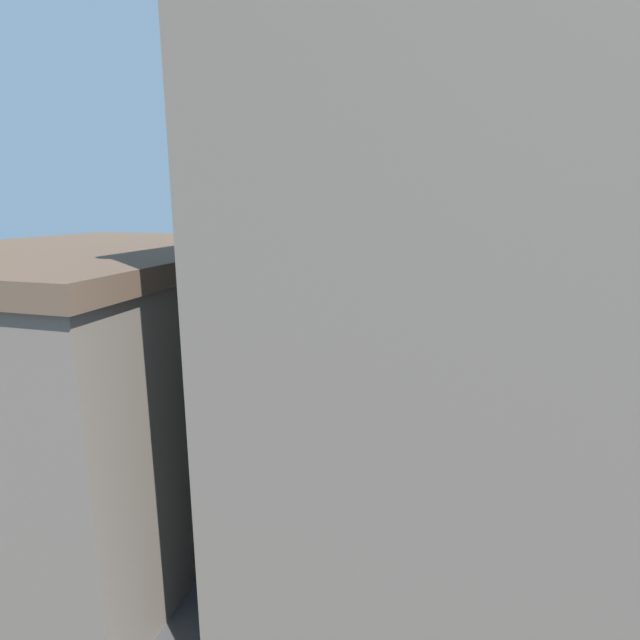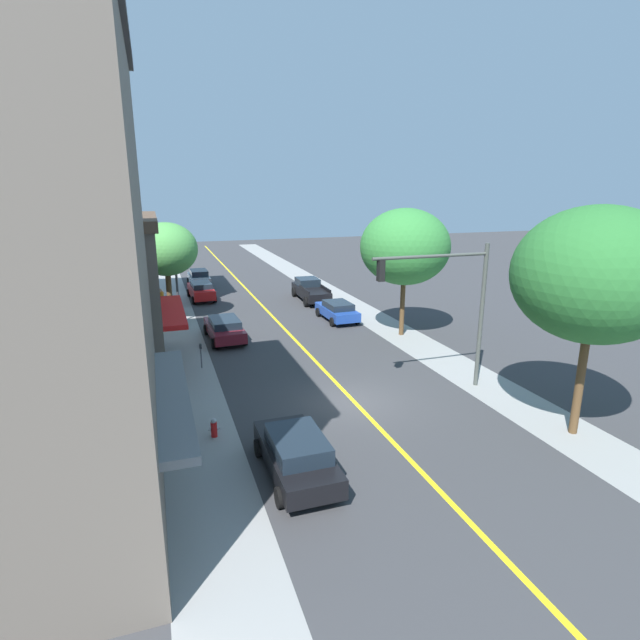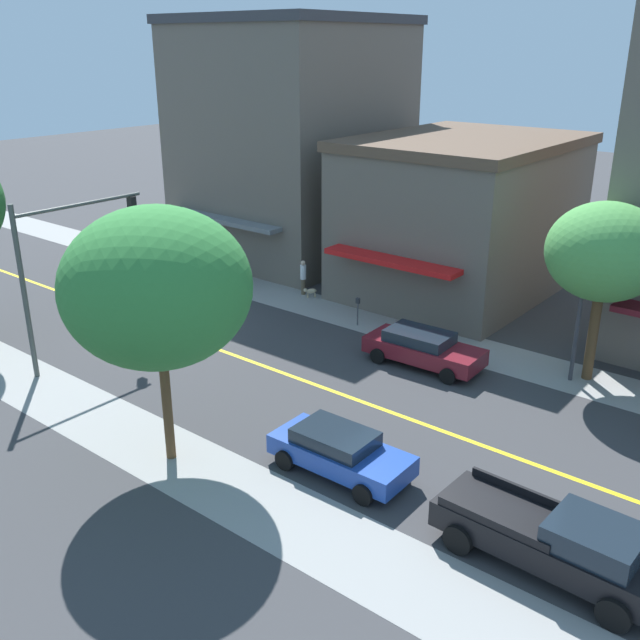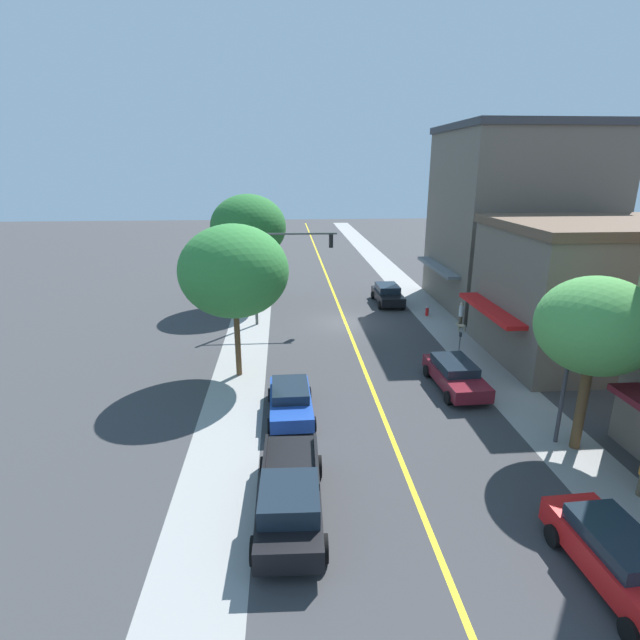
{
  "view_description": "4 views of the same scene",
  "coord_description": "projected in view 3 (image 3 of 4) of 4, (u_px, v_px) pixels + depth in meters",
  "views": [
    {
      "loc": [
        -25.72,
        -2.83,
        9.02
      ],
      "look_at": [
        1.9,
        4.95,
        2.32
      ],
      "focal_mm": 27.89,
      "sensor_mm": 36.0,
      "label": 1
    },
    {
      "loc": [
        -7.89,
        -18.76,
        9.24
      ],
      "look_at": [
        0.6,
        6.59,
        2.03
      ],
      "focal_mm": 27.84,
      "sensor_mm": 36.0,
      "label": 2
    },
    {
      "loc": [
        19.01,
        24.56,
        12.21
      ],
      "look_at": [
        -0.85,
        8.45,
        2.28
      ],
      "focal_mm": 40.26,
      "sensor_mm": 36.0,
      "label": 3
    },
    {
      "loc": [
        4.27,
        33.0,
        10.72
      ],
      "look_at": [
        2.2,
        5.08,
        1.84
      ],
      "focal_mm": 27.45,
      "sensor_mm": 36.0,
      "label": 4
    }
  ],
  "objects": [
    {
      "name": "ground_plane",
      "position": [
        164.0,
        330.0,
        32.6
      ],
      "size": [
        140.0,
        140.0,
        0.0
      ],
      "primitive_type": "plane",
      "color": "#38383A"
    },
    {
      "name": "sidewalk_left",
      "position": [
        266.0,
        292.0,
        37.53
      ],
      "size": [
        2.82,
        126.0,
        0.01
      ],
      "primitive_type": "cube",
      "color": "gray",
      "rests_on": "ground"
    },
    {
      "name": "sidewalk_right",
      "position": [
        25.0,
        381.0,
        27.67
      ],
      "size": [
        2.82,
        126.0,
        0.01
      ],
      "primitive_type": "cube",
      "color": "gray",
      "rests_on": "ground"
    },
    {
      "name": "road_centerline_stripe",
      "position": [
        164.0,
        330.0,
        32.6
      ],
      "size": [
        0.2,
        126.0,
        0.0
      ],
      "primitive_type": "cube",
      "color": "yellow",
      "rests_on": "ground"
    },
    {
      "name": "brick_apartment_block",
      "position": [
        292.0,
        139.0,
        42.43
      ],
      "size": [
        12.09,
        10.99,
        13.65
      ],
      "rotation": [
        0.0,
        0.0,
        -1.57
      ],
      "color": "#665B51",
      "rests_on": "ground"
    },
    {
      "name": "pale_office_building",
      "position": [
        461.0,
        215.0,
        36.73
      ],
      "size": [
        13.07,
        9.24,
        7.87
      ],
      "rotation": [
        0.0,
        0.0,
        -1.57
      ],
      "color": "#665B51",
      "rests_on": "ground"
    },
    {
      "name": "street_tree_left_near",
      "position": [
        157.0,
        287.0,
        20.57
      ],
      "size": [
        5.53,
        5.53,
        8.0
      ],
      "color": "brown",
      "rests_on": "ground"
    },
    {
      "name": "street_tree_left_far",
      "position": [
        605.0,
        252.0,
        26.07
      ],
      "size": [
        4.28,
        4.28,
        6.92
      ],
      "color": "brown",
      "rests_on": "ground"
    },
    {
      "name": "fire_hydrant",
      "position": [
        242.0,
        283.0,
        37.74
      ],
      "size": [
        0.44,
        0.24,
        0.77
      ],
      "color": "red",
      "rests_on": "ground"
    },
    {
      "name": "parking_meter",
      "position": [
        358.0,
        307.0,
        32.81
      ],
      "size": [
        0.12,
        0.18,
        1.33
      ],
      "color": "#4C4C51",
      "rests_on": "ground"
    },
    {
      "name": "traffic_light_mast",
      "position": [
        61.0,
        254.0,
        27.66
      ],
      "size": [
        5.71,
        0.32,
        6.81
      ],
      "rotation": [
        0.0,
        0.0,
        3.14
      ],
      "color": "#474C47",
      "rests_on": "ground"
    },
    {
      "name": "street_lamp",
      "position": [
        584.0,
        281.0,
        26.32
      ],
      "size": [
        0.7,
        0.36,
        6.52
      ],
      "color": "#38383D",
      "rests_on": "ground"
    },
    {
      "name": "black_sedan_left_curb",
      "position": [
        164.0,
        273.0,
        38.01
      ],
      "size": [
        2.12,
        4.62,
        1.52
      ],
      "rotation": [
        0.0,
        0.0,
        1.58
      ],
      "color": "black",
      "rests_on": "ground"
    },
    {
      "name": "maroon_sedan_left_curb",
      "position": [
        423.0,
        348.0,
        28.79
      ],
      "size": [
        2.24,
        4.85,
        1.42
      ],
      "rotation": [
        0.0,
        0.0,
        1.61
      ],
      "color": "maroon",
      "rests_on": "ground"
    },
    {
      "name": "blue_sedan_right_curb",
      "position": [
        340.0,
        451.0,
        21.56
      ],
      "size": [
        2.1,
        4.43,
        1.37
      ],
      "rotation": [
        0.0,
        0.0,
        1.59
      ],
      "color": "#1E429E",
      "rests_on": "ground"
    },
    {
      "name": "black_pickup_truck",
      "position": [
        558.0,
        541.0,
        17.43
      ],
      "size": [
        2.33,
        5.84,
        1.73
      ],
      "rotation": [
        0.0,
        0.0,
        1.54
      ],
      "color": "black",
      "rests_on": "ground"
    },
    {
      "name": "pedestrian_white_shirt",
      "position": [
        303.0,
        276.0,
        36.84
      ],
      "size": [
        0.31,
        0.31,
        1.82
      ],
      "rotation": [
        0.0,
        0.0,
        4.15
      ],
      "color": "brown",
      "rests_on": "ground"
    },
    {
      "name": "small_dog",
      "position": [
        310.0,
        291.0,
        36.59
      ],
      "size": [
        0.67,
        0.52,
        0.52
      ],
      "rotation": [
        0.0,
        0.0,
        5.73
      ],
      "color": "#C6B28C",
      "rests_on": "ground"
    }
  ]
}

